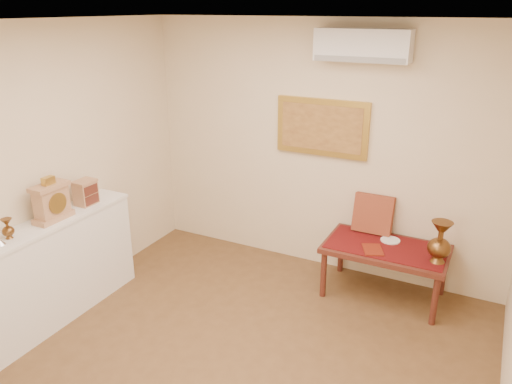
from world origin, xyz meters
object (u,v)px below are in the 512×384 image
Objects in this scene: wooden_chest at (86,192)px; mantel_clock at (52,202)px; display_ledge at (43,276)px; brass_urn_tall at (440,238)px; low_table at (386,253)px.

mantel_clock is at bearing -87.76° from wooden_chest.
mantel_clock is at bearing 81.79° from display_ledge.
mantel_clock reaches higher than brass_urn_tall.
display_ledge is at bearing -98.21° from mantel_clock.
low_table is at bearing 25.43° from wooden_chest.
low_table is at bearing 32.49° from mantel_clock.
display_ledge is 8.28× the size of wooden_chest.
wooden_chest reaches higher than display_ledge.
brass_urn_tall is 0.24× the size of display_ledge.
display_ledge is 0.87m from wooden_chest.
brass_urn_tall reaches higher than low_table.
low_table is (-0.50, 0.10, -0.32)m from brass_urn_tall.
brass_urn_tall reaches higher than display_ledge.
brass_urn_tall is 3.65m from display_ledge.
wooden_chest is 3.01m from low_table.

